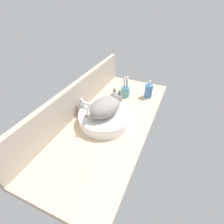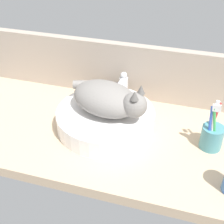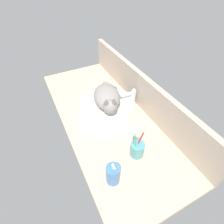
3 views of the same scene
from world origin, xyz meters
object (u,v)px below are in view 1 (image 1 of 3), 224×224
object	(u,v)px
soap_dispenser	(149,91)
toothbrush_cup	(125,91)
cat	(106,106)
faucet	(83,106)
sink_basin	(105,118)

from	to	relation	value
soap_dispenser	toothbrush_cup	bearing A→B (deg)	112.03
cat	soap_dispenser	bearing A→B (deg)	-22.68
cat	faucet	bearing A→B (deg)	88.98
faucet	toothbrush_cup	xyz separation A→B (cm)	(36.57, -18.85, -2.37)
sink_basin	cat	xyz separation A→B (cm)	(1.33, -0.31, 9.36)
faucet	toothbrush_cup	bearing A→B (deg)	-27.28
faucet	cat	bearing A→B (deg)	-91.02
sink_basin	faucet	xyz separation A→B (cm)	(1.66, 18.16, 3.70)
soap_dispenser	toothbrush_cup	size ratio (longest dim) A/B	0.77
sink_basin	cat	bearing A→B (deg)	-13.01
toothbrush_cup	soap_dispenser	bearing A→B (deg)	-67.97
faucet	soap_dispenser	world-z (taller)	soap_dispenser
faucet	toothbrush_cup	world-z (taller)	toothbrush_cup
faucet	sink_basin	bearing A→B (deg)	-95.23
soap_dispenser	toothbrush_cup	world-z (taller)	toothbrush_cup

